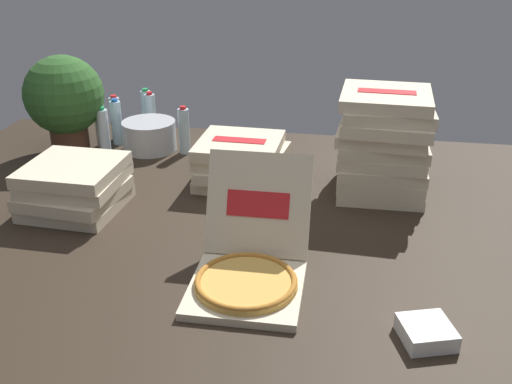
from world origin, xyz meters
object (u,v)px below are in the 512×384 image
object	(u,v)px
pizza_stack_center_far	(241,161)
water_bottle_4	(151,115)
pizza_stack_left_near	(383,144)
ice_bucket	(149,136)
pizza_stack_center_near	(75,187)
water_bottle_6	(184,131)
open_pizza_box	(250,261)
water_bottle_1	(116,119)
water_bottle_2	(104,132)
water_bottle_3	(147,111)
napkin_pile	(426,332)
water_bottle_0	(117,123)
water_bottle_5	(101,124)
potted_plant	(64,98)

from	to	relation	value
pizza_stack_center_far	water_bottle_4	size ratio (longest dim) A/B	1.64
pizza_stack_left_near	ice_bucket	size ratio (longest dim) A/B	1.66
pizza_stack_center_near	water_bottle_6	world-z (taller)	water_bottle_6
open_pizza_box	water_bottle_1	xyz separation A→B (m)	(-0.95, 1.24, 0.04)
pizza_stack_left_near	water_bottle_2	size ratio (longest dim) A/B	1.83
water_bottle_3	water_bottle_2	bearing A→B (deg)	-105.40
pizza_stack_left_near	ice_bucket	world-z (taller)	pizza_stack_left_near
pizza_stack_center_near	napkin_pile	xyz separation A→B (m)	(1.35, -0.63, -0.07)
pizza_stack_center_near	water_bottle_4	world-z (taller)	water_bottle_4
pizza_stack_center_far	water_bottle_2	distance (m)	0.79
pizza_stack_left_near	pizza_stack_center_near	size ratio (longest dim) A/B	1.13
water_bottle_0	water_bottle_3	world-z (taller)	same
ice_bucket	water_bottle_2	size ratio (longest dim) A/B	1.11
pizza_stack_center_far	ice_bucket	bearing A→B (deg)	148.61
water_bottle_0	water_bottle_1	world-z (taller)	same
pizza_stack_left_near	water_bottle_0	size ratio (longest dim) A/B	1.83
water_bottle_2	water_bottle_5	size ratio (longest dim) A/B	1.00
water_bottle_4	water_bottle_2	bearing A→B (deg)	-115.52
ice_bucket	pizza_stack_center_near	bearing A→B (deg)	-96.36
pizza_stack_center_far	water_bottle_5	world-z (taller)	water_bottle_5
pizza_stack_center_far	water_bottle_6	xyz separation A→B (m)	(-0.35, 0.31, 0.02)
water_bottle_3	water_bottle_4	world-z (taller)	same
pizza_stack_left_near	potted_plant	bearing A→B (deg)	171.18
water_bottle_2	ice_bucket	bearing A→B (deg)	24.22
water_bottle_1	potted_plant	size ratio (longest dim) A/B	0.50
water_bottle_1	water_bottle_2	xyz separation A→B (m)	(0.02, -0.21, 0.00)
pizza_stack_left_near	water_bottle_3	distance (m)	1.42
ice_bucket	potted_plant	bearing A→B (deg)	-165.94
open_pizza_box	water_bottle_2	distance (m)	1.39
water_bottle_3	water_bottle_1	bearing A→B (deg)	-127.48
water_bottle_1	water_bottle_6	bearing A→B (deg)	-18.02
pizza_stack_center_near	water_bottle_5	xyz separation A→B (m)	(-0.19, 0.72, 0.02)
water_bottle_2	water_bottle_6	size ratio (longest dim) A/B	1.00
water_bottle_3	napkin_pile	distance (m)	2.13
pizza_stack_left_near	potted_plant	size ratio (longest dim) A/B	0.91
pizza_stack_center_far	water_bottle_6	distance (m)	0.47
water_bottle_2	napkin_pile	xyz separation A→B (m)	(1.48, -1.25, -0.09)
ice_bucket	water_bottle_0	size ratio (longest dim) A/B	1.11
pizza_stack_center_far	potted_plant	world-z (taller)	potted_plant
open_pizza_box	pizza_stack_left_near	size ratio (longest dim) A/B	1.15
water_bottle_1	pizza_stack_center_far	bearing A→B (deg)	-30.35
pizza_stack_center_far	water_bottle_4	distance (m)	0.81
water_bottle_0	water_bottle_2	size ratio (longest dim) A/B	1.00
water_bottle_1	potted_plant	distance (m)	0.32
open_pizza_box	water_bottle_1	distance (m)	1.56
open_pizza_box	water_bottle_3	distance (m)	1.63
ice_bucket	pizza_stack_left_near	bearing A→B (deg)	-16.26
pizza_stack_center_far	water_bottle_3	bearing A→B (deg)	136.88
pizza_stack_left_near	water_bottle_6	xyz separation A→B (m)	(-0.97, 0.32, -0.11)
potted_plant	napkin_pile	size ratio (longest dim) A/B	3.52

